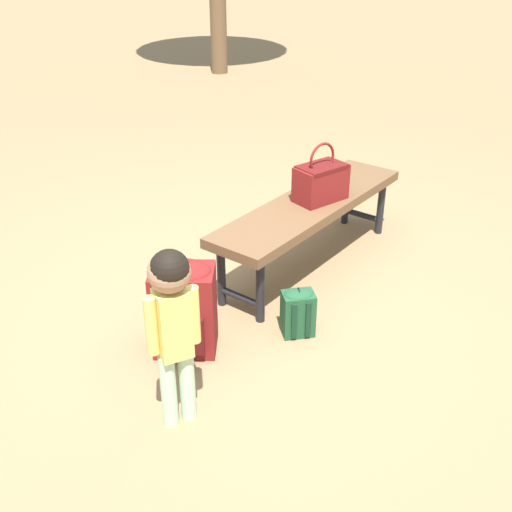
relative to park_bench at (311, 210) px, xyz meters
name	(u,v)px	position (x,y,z in m)	size (l,w,h in m)	color
ground_plane	(247,306)	(0.62, -0.12, -0.39)	(40.00, 40.00, 0.00)	#8C704C
park_bench	(311,210)	(0.00, 0.00, 0.00)	(1.65, 0.69, 0.45)	brown
handbag	(321,181)	(-0.04, 0.04, 0.18)	(0.37, 0.30, 0.37)	maroon
child_standing	(172,313)	(1.57, 0.04, 0.18)	(0.20, 0.18, 0.86)	#B2D8B2
backpack_large	(184,305)	(1.11, -0.22, -0.13)	(0.36, 0.39, 0.53)	maroon
backpack_small	(298,311)	(0.73, 0.24, -0.25)	(0.20, 0.21, 0.29)	#1E4C2D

